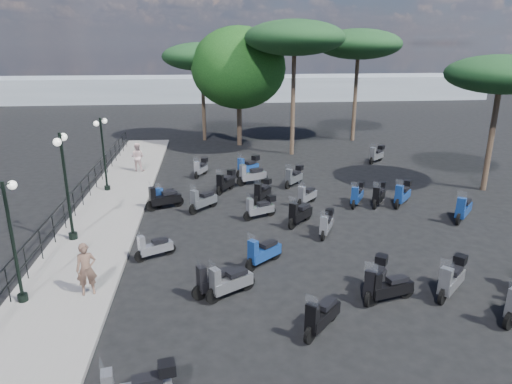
{
  "coord_description": "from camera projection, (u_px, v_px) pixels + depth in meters",
  "views": [
    {
      "loc": [
        -2.1,
        -16.73,
        7.13
      ],
      "look_at": [
        -0.14,
        1.33,
        1.2
      ],
      "focal_mm": 32.0,
      "sensor_mm": 36.0,
      "label": 1
    }
  ],
  "objects": [
    {
      "name": "scooter_16",
      "position": [
        263.0,
        192.0,
        21.48
      ],
      "size": [
        0.99,
        1.43,
        1.27
      ],
      "rotation": [
        0.0,
        0.0,
        2.59
      ],
      "color": "black",
      "rests_on": "ground"
    },
    {
      "name": "scooter_19",
      "position": [
        375.0,
        280.0,
        13.38
      ],
      "size": [
        1.14,
        1.51,
        1.39
      ],
      "rotation": [
        0.0,
        0.0,
        2.54
      ],
      "color": "black",
      "rests_on": "ground"
    },
    {
      "name": "scooter_13",
      "position": [
        389.0,
        288.0,
        13.05
      ],
      "size": [
        1.65,
        0.68,
        1.34
      ],
      "rotation": [
        0.0,
        0.0,
        1.83
      ],
      "color": "black",
      "rests_on": "ground"
    },
    {
      "name": "scooter_7",
      "position": [
        217.0,
        281.0,
        13.44
      ],
      "size": [
        1.59,
        0.85,
        1.34
      ],
      "rotation": [
        0.0,
        0.0,
        1.97
      ],
      "color": "black",
      "rests_on": "ground"
    },
    {
      "name": "scooter_29",
      "position": [
        377.0,
        155.0,
        28.53
      ],
      "size": [
        1.31,
        1.26,
        1.32
      ],
      "rotation": [
        0.0,
        0.0,
        2.33
      ],
      "color": "black",
      "rests_on": "ground"
    },
    {
      "name": "woman",
      "position": [
        86.0,
        269.0,
        13.13
      ],
      "size": [
        0.65,
        0.51,
        1.58
      ],
      "primitive_type": "imported",
      "rotation": [
        0.0,
        0.0,
        0.25
      ],
      "color": "brown",
      "rests_on": "sidewalk"
    },
    {
      "name": "railing",
      "position": [
        77.0,
        194.0,
        19.81
      ],
      "size": [
        0.04,
        26.04,
        1.1
      ],
      "color": "black",
      "rests_on": "sidewalk"
    },
    {
      "name": "scooter_14",
      "position": [
        300.0,
        214.0,
        18.68
      ],
      "size": [
        1.23,
        1.35,
        1.37
      ],
      "rotation": [
        0.0,
        0.0,
        2.41
      ],
      "color": "black",
      "rests_on": "ground"
    },
    {
      "name": "sidewalk",
      "position": [
        111.0,
        209.0,
        20.39
      ],
      "size": [
        3.0,
        30.0,
        0.15
      ],
      "primitive_type": "cube",
      "color": "slate",
      "rests_on": "ground"
    },
    {
      "name": "pine_0",
      "position": [
        295.0,
        38.0,
        28.54
      ],
      "size": [
        6.35,
        6.35,
        8.59
      ],
      "color": "#38281E",
      "rests_on": "ground"
    },
    {
      "name": "scooter_10",
      "position": [
        226.0,
        182.0,
        22.84
      ],
      "size": [
        1.04,
        1.48,
        1.33
      ],
      "rotation": [
        0.0,
        0.0,
        2.58
      ],
      "color": "black",
      "rests_on": "ground"
    },
    {
      "name": "scooter_20",
      "position": [
        326.0,
        224.0,
        17.67
      ],
      "size": [
        0.84,
        1.39,
        1.2
      ],
      "rotation": [
        0.0,
        0.0,
        2.68
      ],
      "color": "black",
      "rests_on": "ground"
    },
    {
      "name": "scooter_2",
      "position": [
        154.0,
        248.0,
        15.75
      ],
      "size": [
        1.37,
        0.83,
        1.19
      ],
      "rotation": [
        0.0,
        0.0,
        2.06
      ],
      "color": "black",
      "rests_on": "ground"
    },
    {
      "name": "lamp_post_0",
      "position": [
        12.0,
        235.0,
        12.36
      ],
      "size": [
        0.39,
        1.04,
        3.55
      ],
      "rotation": [
        0.0,
        0.0,
        -0.18
      ],
      "color": "black",
      "rests_on": "sidewalk"
    },
    {
      "name": "scooter_15",
      "position": [
        260.0,
        208.0,
        19.38
      ],
      "size": [
        1.46,
        0.83,
        1.24
      ],
      "rotation": [
        0.0,
        0.0,
        1.99
      ],
      "color": "black",
      "rests_on": "ground"
    },
    {
      "name": "broadleaf_tree",
      "position": [
        239.0,
        68.0,
        31.97
      ],
      "size": [
        6.67,
        6.67,
        8.33
      ],
      "color": "#38281E",
      "rests_on": "ground"
    },
    {
      "name": "pine_2",
      "position": [
        202.0,
        57.0,
        33.42
      ],
      "size": [
        5.84,
        5.84,
        7.24
      ],
      "color": "#38281E",
      "rests_on": "ground"
    },
    {
      "name": "scooter_1",
      "position": [
        229.0,
        283.0,
        13.32
      ],
      "size": [
        1.51,
        1.01,
        1.36
      ],
      "rotation": [
        0.0,
        0.0,
        2.12
      ],
      "color": "black",
      "rests_on": "ground"
    },
    {
      "name": "scooter_9",
      "position": [
        203.0,
        201.0,
        20.24
      ],
      "size": [
        1.28,
        1.3,
        1.37
      ],
      "rotation": [
        0.0,
        0.0,
        2.36
      ],
      "color": "black",
      "rests_on": "ground"
    },
    {
      "name": "scooter_8",
      "position": [
        263.0,
        253.0,
        15.23
      ],
      "size": [
        1.36,
        1.19,
        1.36
      ],
      "rotation": [
        0.0,
        0.0,
        2.28
      ],
      "color": "black",
      "rests_on": "ground"
    },
    {
      "name": "scooter_21",
      "position": [
        357.0,
        195.0,
        20.97
      ],
      "size": [
        0.98,
        1.45,
        1.28
      ],
      "rotation": [
        0.0,
        0.0,
        2.6
      ],
      "color": "black",
      "rests_on": "ground"
    },
    {
      "name": "lamp_post_1",
      "position": [
        66.0,
        180.0,
        16.4
      ],
      "size": [
        0.34,
        1.19,
        4.03
      ],
      "rotation": [
        0.0,
        0.0,
        0.07
      ],
      "color": "black",
      "rests_on": "sidewalk"
    },
    {
      "name": "scooter_18",
      "position": [
        451.0,
        279.0,
        13.41
      ],
      "size": [
        1.4,
        1.34,
        1.41
      ],
      "rotation": [
        0.0,
        0.0,
        2.33
      ],
      "color": "black",
      "rests_on": "ground"
    },
    {
      "name": "scooter_11",
      "position": [
        248.0,
        167.0,
        25.66
      ],
      "size": [
        1.43,
        1.3,
        1.4
      ],
      "rotation": [
        0.0,
        0.0,
        2.29
      ],
      "color": "black",
      "rests_on": "ground"
    },
    {
      "name": "ground",
      "position": [
        263.0,
        231.0,
        18.24
      ],
      "size": [
        120.0,
        120.0,
        0.0
      ],
      "primitive_type": "plane",
      "color": "black",
      "rests_on": "ground"
    },
    {
      "name": "scooter_6",
      "position": [
        321.0,
        316.0,
        11.69
      ],
      "size": [
        1.22,
        1.32,
        1.35
      ],
      "rotation": [
        0.0,
        0.0,
        2.4
      ],
      "color": "black",
      "rests_on": "ground"
    },
    {
      "name": "distant_hills",
      "position": [
        222.0,
        88.0,
        60.31
      ],
      "size": [
        70.0,
        8.0,
        3.0
      ],
      "primitive_type": "cube",
      "color": "gray",
      "rests_on": "ground"
    },
    {
      "name": "pedestrian_far",
      "position": [
        137.0,
        157.0,
        26.0
      ],
      "size": [
        0.93,
        0.8,
        1.63
      ],
      "primitive_type": "imported",
      "rotation": [
        0.0,
        0.0,
        2.88
      ],
      "color": "beige",
      "rests_on": "sidewalk"
    },
    {
      "name": "scooter_23",
      "position": [
        294.0,
        177.0,
        23.78
      ],
      "size": [
        1.19,
        1.36,
        1.31
      ],
      "rotation": [
        0.0,
        0.0,
        2.44
      ],
      "color": "black",
      "rests_on": "ground"
    },
    {
      "name": "lamp_post_2",
      "position": [
        103.0,
        149.0,
        22.2
      ],
      "size": [
        0.48,
        1.04,
        3.62
      ],
      "rotation": [
        0.0,
        0.0,
        -0.28
      ],
      "color": "black",
      "rests_on": "sidewalk"
    },
    {
      "name": "pine_3",
      "position": [
        501.0,
        75.0,
        21.56
      ],
      "size": [
        5.23,
        5.23,
        6.66
      ],
      "color": "#38281E",
      "rests_on": "ground"
    },
    {
      "name": "pine_1",
      "position": [
        359.0,
        44.0,
        33.08
      ],
      "size": [
        6.23,
        6.23,
        8.18
      ],
      "color": "#38281E",
      "rests_on": "ground"
    },
    {
      "name": "scooter_17",
      "position": [
        252.0,
        175.0,
        24.05
      ],
      "size": [
        1.73,
        0.91,
        1.45
      ],
      "rotation": [
        0.0,
        0.0,
        1.97
      ],
      "color": "black",
      "rests_on": "ground"
    },
    {
      "name": "scooter_5",
      "position": [
        201.0,
        168.0,
        25.58
      ],
      "size": [
        0.82,
        1.44,
        1.22
      ],
      "rotation": [
        0.0,
        0.0,
        2.72
      ],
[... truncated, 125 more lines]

